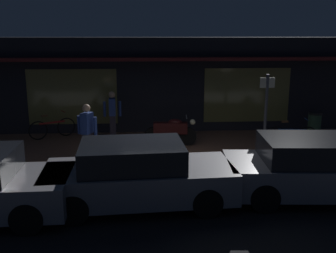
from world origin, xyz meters
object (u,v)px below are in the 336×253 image
Objects in this scene: bicycle_extra at (292,136)px; motorcycle at (171,130)px; trash_bin at (314,125)px; bicycle_parked at (52,128)px; sign_post at (266,109)px; parked_car_across at (315,168)px; person_photographer at (87,132)px; person_bystander at (112,114)px; parked_car_far at (137,175)px.

motorcycle is at bearing 174.23° from bicycle_extra.
bicycle_extra is 1.50m from trash_bin.
bicycle_parked is 7.29m from sign_post.
bicycle_parked is 8.86m from parked_car_across.
trash_bin is (5.04, 0.56, -0.03)m from motorcycle.
person_photographer is at bearing -163.95° from trash_bin.
parked_car_across is (0.20, -3.12, -0.81)m from sign_post.
person_bystander is 5.12m from sign_post.
parked_car_across is (4.94, -5.00, -0.32)m from person_bystander.
person_bystander is (0.52, 2.49, 0.00)m from person_photographer.
motorcycle is 1.03× the size of bicycle_extra.
trash_bin is 0.22× the size of parked_car_far.
person_bystander reaches higher than bicycle_extra.
motorcycle is at bearing 125.88° from parked_car_across.
person_photographer is at bearing -173.39° from sign_post.
sign_post is at bearing 6.61° from person_photographer.
bicycle_extra is 3.83m from parked_car_across.
trash_bin is (2.26, 1.55, -0.89)m from sign_post.
parked_car_far is (-3.85, -3.25, -0.81)m from sign_post.
bicycle_parked is 0.34× the size of parked_car_across.
parked_car_far is (-6.11, -4.81, 0.08)m from trash_bin.
sign_post is (4.74, -1.89, 0.48)m from person_bystander.
person_bystander is at bearing 155.62° from motorcycle.
person_photographer is at bearing 155.32° from parked_car_across.
sign_post reaches higher than bicycle_extra.
person_photographer reaches higher than parked_car_across.
parked_car_far is at bearing -141.82° from trash_bin.
person_photographer is (1.61, -2.83, 0.52)m from bicycle_parked.
sign_post is (5.26, 0.61, 0.48)m from person_photographer.
bicycle_parked is 1.56× the size of trash_bin.
bicycle_extra is 0.99× the size of person_bystander.
person_bystander reaches higher than parked_car_far.
person_photographer is at bearing -169.20° from bicycle_extra.
bicycle_extra is (3.88, -0.39, -0.14)m from motorcycle.
parked_car_far is 4.05m from parked_car_across.
sign_post is 5.11m from parked_car_far.
person_photographer is 7.83m from trash_bin.
sign_post is at bearing -145.51° from trash_bin.
motorcycle is 0.41× the size of parked_car_far.
person_bystander is 5.22m from parked_car_far.
trash_bin reaches higher than bicycle_extra.
motorcycle is at bearing -24.38° from person_bystander.
parked_car_far is at bearing -178.06° from parked_car_across.
sign_post is at bearing 40.19° from parked_car_far.
bicycle_parked is at bearing 119.70° from person_photographer.
bicycle_extra is 1.61m from sign_post.
person_photographer is 0.70× the size of sign_post.
bicycle_extra is at bearing -12.37° from person_bystander.
bicycle_extra is 6.00m from person_bystander.
motorcycle is 5.07m from trash_bin.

